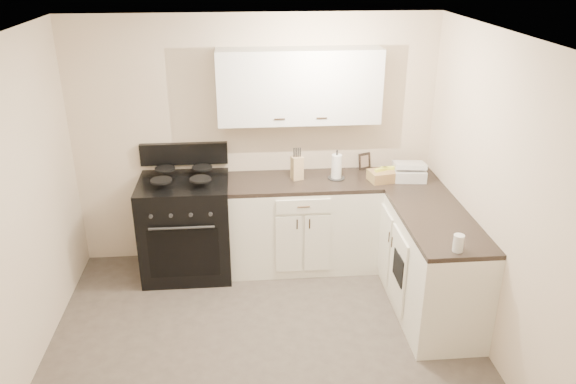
{
  "coord_description": "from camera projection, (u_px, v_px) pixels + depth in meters",
  "views": [
    {
      "loc": [
        -0.14,
        -3.57,
        3.04
      ],
      "look_at": [
        0.25,
        0.85,
        1.1
      ],
      "focal_mm": 35.0,
      "sensor_mm": 36.0,
      "label": 1
    }
  ],
  "objects": [
    {
      "name": "stove",
      "position": [
        187.0,
        229.0,
        5.6
      ],
      "size": [
        0.86,
        0.74,
        1.05
      ],
      "primitive_type": "cube",
      "color": "black",
      "rests_on": "floor"
    },
    {
      "name": "knife_block",
      "position": [
        297.0,
        168.0,
        5.5
      ],
      "size": [
        0.13,
        0.12,
        0.23
      ],
      "primitive_type": "cube",
      "rotation": [
        0.0,
        0.0,
        0.28
      ],
      "color": "tan",
      "rests_on": "countertop_back"
    },
    {
      "name": "countertop_right",
      "position": [
        427.0,
        206.0,
        5.02
      ],
      "size": [
        0.6,
        1.9,
        0.04
      ],
      "primitive_type": "cube",
      "color": "black",
      "rests_on": "base_cabinets_right"
    },
    {
      "name": "ceiling",
      "position": [
        260.0,
        42.0,
        3.49
      ],
      "size": [
        3.6,
        3.6,
        0.0
      ],
      "primitive_type": "plane",
      "color": "white",
      "rests_on": "wall_back"
    },
    {
      "name": "countertop_back",
      "position": [
        300.0,
        182.0,
        5.53
      ],
      "size": [
        1.55,
        0.6,
        0.04
      ],
      "primitive_type": "cube",
      "color": "black",
      "rests_on": "base_cabinets_back"
    },
    {
      "name": "countertop_grill",
      "position": [
        409.0,
        173.0,
        5.54
      ],
      "size": [
        0.34,
        0.32,
        0.11
      ],
      "primitive_type": "cube",
      "rotation": [
        0.0,
        0.0,
        -0.12
      ],
      "color": "silver",
      "rests_on": "countertop_right"
    },
    {
      "name": "picture_frame",
      "position": [
        364.0,
        161.0,
        5.78
      ],
      "size": [
        0.14,
        0.09,
        0.17
      ],
      "primitive_type": "cube",
      "rotation": [
        -0.14,
        0.0,
        0.41
      ],
      "color": "black",
      "rests_on": "countertop_back"
    },
    {
      "name": "oven_mitt_near",
      "position": [
        401.0,
        272.0,
        4.78
      ],
      "size": [
        0.02,
        0.15,
        0.26
      ],
      "primitive_type": "cube",
      "color": "black",
      "rests_on": "base_cabinets_right"
    },
    {
      "name": "wall_right",
      "position": [
        507.0,
        212.0,
        4.13
      ],
      "size": [
        0.0,
        3.6,
        3.6
      ],
      "primitive_type": "plane",
      "rotation": [
        1.57,
        0.0,
        -1.57
      ],
      "color": "beige",
      "rests_on": "ground"
    },
    {
      "name": "base_cabinets_right",
      "position": [
        422.0,
        252.0,
        5.21
      ],
      "size": [
        0.6,
        1.9,
        0.9
      ],
      "primitive_type": "cube",
      "color": "white",
      "rests_on": "floor"
    },
    {
      "name": "wall_back",
      "position": [
        255.0,
        142.0,
        5.63
      ],
      "size": [
        3.6,
        0.0,
        3.6
      ],
      "primitive_type": "plane",
      "rotation": [
        1.57,
        0.0,
        0.0
      ],
      "color": "beige",
      "rests_on": "ground"
    },
    {
      "name": "oven_mitt_far",
      "position": [
        396.0,
        264.0,
        4.9
      ],
      "size": [
        0.02,
        0.14,
        0.24
      ],
      "primitive_type": "cube",
      "color": "black",
      "rests_on": "base_cabinets_right"
    },
    {
      "name": "paper_towel",
      "position": [
        337.0,
        167.0,
        5.51
      ],
      "size": [
        0.11,
        0.11,
        0.25
      ],
      "primitive_type": "cylinder",
      "rotation": [
        0.0,
        0.0,
        0.09
      ],
      "color": "white",
      "rests_on": "countertop_back"
    },
    {
      "name": "floor",
      "position": [
        266.0,
        361.0,
        4.49
      ],
      "size": [
        3.6,
        3.6,
        0.0
      ],
      "primitive_type": "plane",
      "color": "#473F38",
      "rests_on": "ground"
    },
    {
      "name": "base_cabinets_back",
      "position": [
        300.0,
        225.0,
        5.71
      ],
      "size": [
        1.55,
        0.6,
        0.9
      ],
      "primitive_type": "cube",
      "color": "white",
      "rests_on": "floor"
    },
    {
      "name": "wicker_basket",
      "position": [
        385.0,
        176.0,
        5.49
      ],
      "size": [
        0.34,
        0.26,
        0.1
      ],
      "primitive_type": "cube",
      "rotation": [
        0.0,
        0.0,
        0.19
      ],
      "color": "#A88A4F",
      "rests_on": "countertop_right"
    },
    {
      "name": "glass_jar",
      "position": [
        458.0,
        243.0,
        4.2
      ],
      "size": [
        0.08,
        0.08,
        0.13
      ],
      "primitive_type": "cylinder",
      "rotation": [
        0.0,
        0.0,
        -0.03
      ],
      "color": "silver",
      "rests_on": "countertop_right"
    },
    {
      "name": "upper_cabinets",
      "position": [
        299.0,
        86.0,
        5.29
      ],
      "size": [
        1.55,
        0.3,
        0.7
      ],
      "primitive_type": "cube",
      "color": "silver",
      "rests_on": "wall_back"
    },
    {
      "name": "wall_left",
      "position": [
        2.0,
        232.0,
        3.85
      ],
      "size": [
        0.0,
        3.6,
        3.6
      ],
      "primitive_type": "plane",
      "rotation": [
        1.57,
        0.0,
        1.57
      ],
      "color": "beige",
      "rests_on": "ground"
    }
  ]
}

